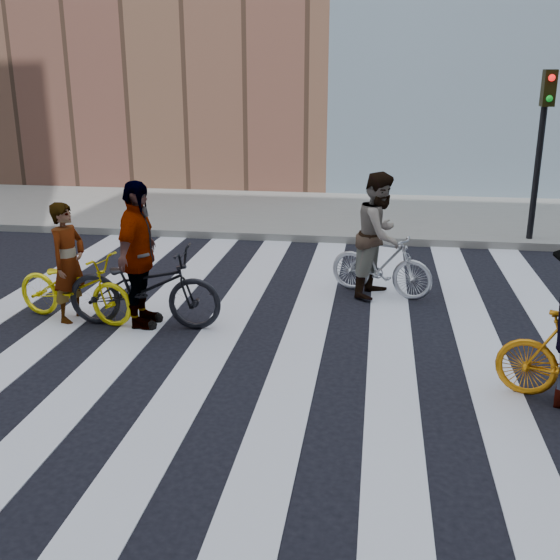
% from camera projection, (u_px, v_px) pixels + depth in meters
% --- Properties ---
extents(ground, '(100.00, 100.00, 0.00)m').
position_uv_depth(ground, '(262.00, 336.00, 8.48)').
color(ground, black).
rests_on(ground, ground).
extents(sidewalk_far, '(100.00, 5.00, 0.15)m').
position_uv_depth(sidewalk_far, '(317.00, 214.00, 15.53)').
color(sidewalk_far, gray).
rests_on(sidewalk_far, ground).
extents(zebra_crosswalk, '(8.25, 10.00, 0.01)m').
position_uv_depth(zebra_crosswalk, '(262.00, 336.00, 8.47)').
color(zebra_crosswalk, silver).
rests_on(zebra_crosswalk, ground).
extents(traffic_signal, '(0.22, 0.42, 3.33)m').
position_uv_depth(traffic_signal, '(543.00, 128.00, 12.19)').
color(traffic_signal, black).
rests_on(traffic_signal, ground).
extents(bike_yellow_left, '(1.91, 1.02, 0.95)m').
position_uv_depth(bike_yellow_left, '(74.00, 287.00, 8.89)').
color(bike_yellow_left, yellow).
rests_on(bike_yellow_left, ground).
extents(bike_silver_mid, '(1.67, 1.01, 0.97)m').
position_uv_depth(bike_silver_mid, '(381.00, 264.00, 9.93)').
color(bike_silver_mid, '#B0B2BA').
rests_on(bike_silver_mid, ground).
extents(bike_dark_rear, '(2.09, 0.75, 1.09)m').
position_uv_depth(bike_dark_rear, '(144.00, 287.00, 8.66)').
color(bike_dark_rear, black).
rests_on(bike_dark_rear, ground).
extents(rider_left, '(0.51, 0.67, 1.64)m').
position_uv_depth(rider_left, '(68.00, 263.00, 8.80)').
color(rider_left, slate).
rests_on(rider_left, ground).
extents(rider_mid, '(1.00, 1.11, 1.88)m').
position_uv_depth(rider_mid, '(379.00, 235.00, 9.80)').
color(rider_mid, slate).
rests_on(rider_mid, ground).
extents(rider_rear, '(0.49, 1.16, 1.96)m').
position_uv_depth(rider_rear, '(138.00, 255.00, 8.53)').
color(rider_rear, slate).
rests_on(rider_rear, ground).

